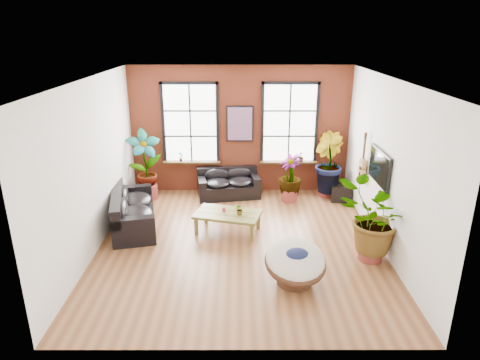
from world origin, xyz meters
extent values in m
cube|color=brown|center=(0.00, 0.00, -0.01)|extent=(6.00, 6.50, 0.02)
cube|color=white|center=(0.00, 0.00, 3.51)|extent=(6.00, 6.50, 0.02)
cube|color=#531F13|center=(0.00, 3.26, 1.75)|extent=(6.00, 0.02, 3.50)
cube|color=silver|center=(0.00, -3.26, 1.75)|extent=(6.00, 0.02, 3.50)
cube|color=silver|center=(-3.01, 0.00, 1.75)|extent=(0.02, 6.50, 3.50)
cube|color=silver|center=(3.01, 0.00, 1.75)|extent=(0.02, 6.50, 3.50)
cube|color=white|center=(-1.35, 3.20, 1.95)|extent=(1.40, 0.02, 2.10)
cube|color=#31200D|center=(-1.35, 3.13, 0.87)|extent=(1.60, 0.22, 0.06)
cube|color=white|center=(1.35, 3.20, 1.95)|extent=(1.40, 0.02, 2.10)
cube|color=#31200D|center=(1.35, 3.13, 0.87)|extent=(1.60, 0.22, 0.06)
cube|color=black|center=(-0.31, 2.74, 0.19)|extent=(1.78, 1.08, 0.38)
cube|color=black|center=(-0.36, 3.05, 0.57)|extent=(1.68, 0.48, 0.39)
cube|color=black|center=(-1.03, 2.62, 0.48)|extent=(0.33, 0.83, 0.20)
cube|color=black|center=(0.42, 2.87, 0.48)|extent=(0.33, 0.83, 0.20)
ellipsoid|color=black|center=(-0.62, 2.65, 0.43)|extent=(0.80, 0.79, 0.22)
ellipsoid|color=black|center=(-0.66, 2.88, 0.57)|extent=(0.73, 0.33, 0.37)
ellipsoid|color=black|center=(0.01, 2.75, 0.43)|extent=(0.80, 0.79, 0.22)
ellipsoid|color=black|center=(-0.03, 2.98, 0.57)|extent=(0.73, 0.33, 0.37)
cube|color=black|center=(-2.49, 0.87, 0.21)|extent=(1.38, 2.33, 0.43)
cube|color=black|center=(-2.82, 0.79, 0.64)|extent=(0.71, 2.18, 0.44)
cube|color=black|center=(-2.26, -0.09, 0.54)|extent=(0.94, 0.42, 0.22)
cube|color=black|center=(-2.71, 1.82, 0.54)|extent=(0.94, 0.42, 0.22)
ellipsoid|color=black|center=(-2.34, 0.46, 0.49)|extent=(0.96, 1.10, 0.24)
ellipsoid|color=black|center=(-2.59, 0.40, 0.64)|extent=(0.45, 0.99, 0.42)
ellipsoid|color=black|center=(-2.53, 1.30, 0.49)|extent=(0.96, 1.10, 0.24)
ellipsoid|color=black|center=(-2.79, 1.24, 0.64)|extent=(0.45, 0.99, 0.42)
cube|color=brown|center=(-0.28, 0.58, 0.43)|extent=(1.61, 1.18, 0.06)
cube|color=#31200D|center=(-0.31, 0.45, 0.47)|extent=(1.40, 0.38, 0.00)
cube|color=#31200D|center=(-0.24, 0.71, 0.47)|extent=(1.40, 0.38, 0.00)
cube|color=brown|center=(-0.98, 0.43, 0.20)|extent=(0.09, 0.09, 0.40)
cube|color=brown|center=(0.25, 0.09, 0.20)|extent=(0.09, 0.09, 0.40)
cube|color=brown|center=(-0.81, 1.07, 0.20)|extent=(0.09, 0.09, 0.40)
cube|color=brown|center=(0.43, 0.73, 0.20)|extent=(0.09, 0.09, 0.40)
cylinder|color=#BF2F3C|center=(-0.37, 0.66, 0.51)|extent=(0.10, 0.10, 0.09)
cylinder|color=#462A19|center=(1.00, -1.51, 0.13)|extent=(0.74, 0.74, 0.26)
torus|color=#462A19|center=(1.00, -1.51, 0.43)|extent=(1.29, 1.28, 0.51)
ellipsoid|color=beige|center=(1.00, -1.51, 0.49)|extent=(1.25, 1.30, 0.69)
ellipsoid|color=#141B3F|center=(1.01, -1.56, 0.62)|extent=(0.48, 0.41, 0.19)
cube|color=black|center=(0.00, 3.19, 1.95)|extent=(0.74, 0.04, 0.98)
cube|color=#0C7F8C|center=(0.00, 3.16, 1.95)|extent=(0.66, 0.02, 0.90)
cube|color=black|center=(2.95, 0.30, 1.65)|extent=(0.06, 1.25, 0.72)
cube|color=black|center=(2.92, 0.30, 1.65)|extent=(0.01, 1.15, 0.62)
cylinder|color=#B27F4C|center=(2.90, 1.35, 1.13)|extent=(0.09, 0.38, 0.38)
cylinder|color=#B27F4C|center=(2.90, 1.35, 1.38)|extent=(0.09, 0.30, 0.30)
cylinder|color=black|center=(2.90, 1.35, 1.13)|extent=(0.09, 0.11, 0.11)
cube|color=#31200D|center=(2.90, 1.35, 1.75)|extent=(0.04, 0.05, 0.55)
cube|color=#31200D|center=(2.90, 1.35, 2.07)|extent=(0.06, 0.06, 0.14)
cube|color=black|center=(2.73, 2.45, 0.22)|extent=(0.59, 0.52, 0.44)
cylinder|color=maroon|center=(-2.52, 2.61, 0.19)|extent=(0.56, 0.56, 0.38)
cylinder|color=maroon|center=(2.40, 2.82, 0.17)|extent=(0.59, 0.59, 0.34)
cylinder|color=maroon|center=(2.63, -0.66, 0.18)|extent=(0.50, 0.50, 0.35)
cylinder|color=maroon|center=(1.33, 2.45, 0.16)|extent=(0.57, 0.57, 0.32)
imported|color=#173E10|center=(-2.55, 2.65, 1.03)|extent=(1.10, 0.96, 1.75)
imported|color=#173E10|center=(2.37, 2.79, 0.97)|extent=(0.96, 1.07, 1.64)
imported|color=#173E10|center=(2.61, -0.68, 0.90)|extent=(1.64, 1.53, 1.48)
imported|color=#173E10|center=(1.34, 2.48, 0.70)|extent=(0.88, 0.88, 1.12)
imported|color=#173E10|center=(0.00, 0.50, 0.59)|extent=(0.28, 0.25, 0.26)
imported|color=#173E10|center=(-1.65, 3.13, 1.04)|extent=(0.17, 0.17, 0.27)
imported|color=#173E10|center=(1.70, 3.13, 1.04)|extent=(0.19, 0.19, 0.27)
camera|label=1|loc=(-0.01, -8.27, 4.43)|focal=32.00mm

